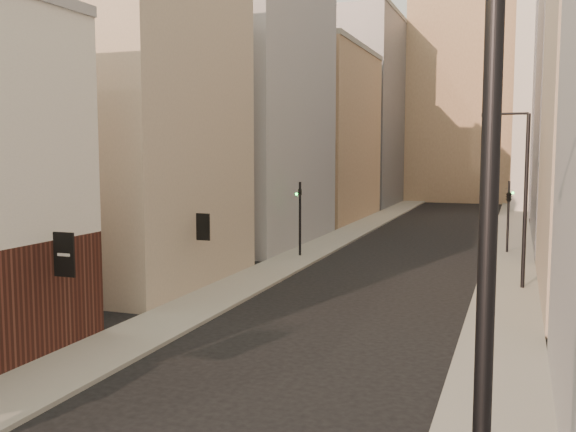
% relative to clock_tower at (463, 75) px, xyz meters
% --- Properties ---
extents(sidewalk_left, '(3.00, 140.00, 0.15)m').
position_rel_clock_tower_xyz_m(sidewalk_left, '(-5.50, -37.00, -17.56)').
color(sidewalk_left, '#9B988C').
rests_on(sidewalk_left, ground).
extents(sidewalk_right, '(3.00, 140.00, 0.15)m').
position_rel_clock_tower_xyz_m(sidewalk_right, '(7.50, -37.00, -17.56)').
color(sidewalk_right, '#9B988C').
rests_on(sidewalk_right, ground).
extents(left_bldg_beige, '(8.00, 12.00, 16.00)m').
position_rel_clock_tower_xyz_m(left_bldg_beige, '(-11.00, -66.00, -9.63)').
color(left_bldg_beige, tan).
rests_on(left_bldg_beige, ground).
extents(left_bldg_grey, '(8.00, 16.00, 20.00)m').
position_rel_clock_tower_xyz_m(left_bldg_grey, '(-11.00, -50.00, -7.63)').
color(left_bldg_grey, '#9F9FA5').
rests_on(left_bldg_grey, ground).
extents(left_bldg_tan, '(8.00, 18.00, 17.00)m').
position_rel_clock_tower_xyz_m(left_bldg_tan, '(-11.00, -32.00, -9.13)').
color(left_bldg_tan, '#A27F5D').
rests_on(left_bldg_tan, ground).
extents(left_bldg_wingrid, '(8.00, 20.00, 24.00)m').
position_rel_clock_tower_xyz_m(left_bldg_wingrid, '(-11.00, -12.00, -5.63)').
color(left_bldg_wingrid, gray).
rests_on(left_bldg_wingrid, ground).
extents(clock_tower, '(14.00, 14.00, 44.90)m').
position_rel_clock_tower_xyz_m(clock_tower, '(0.00, 0.00, 0.00)').
color(clock_tower, '#A27F5D').
rests_on(clock_tower, ground).
extents(white_tower, '(8.00, 8.00, 41.50)m').
position_rel_clock_tower_xyz_m(white_tower, '(11.00, -14.00, 0.97)').
color(white_tower, silver).
rests_on(white_tower, ground).
extents(streetlamp_near, '(2.42, 1.03, 9.62)m').
position_rel_clock_tower_xyz_m(streetlamp_near, '(7.32, -87.84, -12.14)').
color(streetlamp_near, black).
rests_on(streetlamp_near, ground).
extents(streetlamp_mid, '(2.34, 0.33, 8.92)m').
position_rel_clock_tower_xyz_m(streetlamp_mid, '(8.00, -61.32, -12.54)').
color(streetlamp_mid, black).
rests_on(streetlamp_mid, ground).
extents(traffic_light_left, '(0.60, 0.54, 5.00)m').
position_rel_clock_tower_xyz_m(traffic_light_left, '(-5.57, -55.66, -13.97)').
color(traffic_light_left, black).
rests_on(traffic_light_left, ground).
extents(traffic_light_right, '(0.66, 0.66, 5.00)m').
position_rel_clock_tower_xyz_m(traffic_light_right, '(7.29, -49.57, -13.86)').
color(traffic_light_right, black).
rests_on(traffic_light_right, ground).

